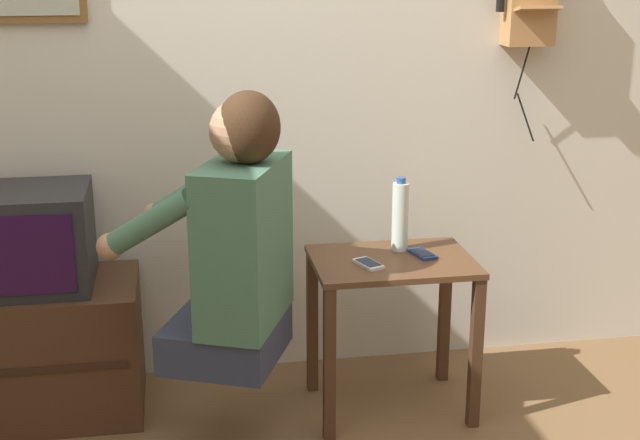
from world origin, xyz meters
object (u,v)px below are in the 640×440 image
cell_phone_held (368,264)px  cell_phone_spare (422,254)px  person (236,241)px  water_bottle (400,216)px  television (25,239)px

cell_phone_held → cell_phone_spare: bearing=-1.4°
person → water_bottle: (0.62, 0.26, -0.02)m
person → television: person is taller
person → cell_phone_held: bearing=-53.5°
person → cell_phone_held: 0.51m
television → cell_phone_spare: television is taller
person → cell_phone_spare: person is taller
television → cell_phone_held: (1.19, -0.24, -0.08)m
cell_phone_held → person: bearing=173.6°
person → television: size_ratio=1.99×
cell_phone_spare → water_bottle: 0.16m
person → cell_phone_spare: 0.73m
person → water_bottle: person is taller
person → television: 0.80m
water_bottle → cell_phone_spare: bearing=-47.7°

